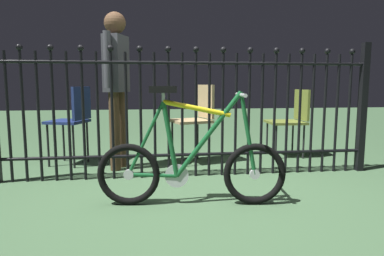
{
  "coord_description": "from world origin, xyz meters",
  "views": [
    {
      "loc": [
        -0.4,
        -2.6,
        0.91
      ],
      "look_at": [
        -0.04,
        0.21,
        0.55
      ],
      "focal_mm": 31.91,
      "sensor_mm": 36.0,
      "label": 1
    }
  ],
  "objects_px": {
    "chair_navy": "(73,117)",
    "person_visitor": "(116,77)",
    "bicycle": "(191,166)",
    "chair_tan": "(197,115)",
    "chair_olive": "(292,116)"
  },
  "relations": [
    {
      "from": "bicycle",
      "to": "chair_tan",
      "type": "relative_size",
      "value": 1.57
    },
    {
      "from": "chair_olive",
      "to": "chair_tan",
      "type": "distance_m",
      "value": 1.27
    },
    {
      "from": "chair_tan",
      "to": "person_visitor",
      "type": "bearing_deg",
      "value": -167.4
    },
    {
      "from": "chair_navy",
      "to": "person_visitor",
      "type": "distance_m",
      "value": 0.72
    },
    {
      "from": "bicycle",
      "to": "chair_tan",
      "type": "bearing_deg",
      "value": 80.31
    },
    {
      "from": "chair_olive",
      "to": "chair_navy",
      "type": "bearing_deg",
      "value": -176.66
    },
    {
      "from": "bicycle",
      "to": "chair_tan",
      "type": "xyz_separation_m",
      "value": [
        0.24,
        1.43,
        0.26
      ]
    },
    {
      "from": "chair_tan",
      "to": "person_visitor",
      "type": "relative_size",
      "value": 0.55
    },
    {
      "from": "person_visitor",
      "to": "chair_tan",
      "type": "bearing_deg",
      "value": 12.6
    },
    {
      "from": "chair_olive",
      "to": "chair_tan",
      "type": "bearing_deg",
      "value": -171.0
    },
    {
      "from": "bicycle",
      "to": "chair_tan",
      "type": "height_order",
      "value": "chair_tan"
    },
    {
      "from": "chair_navy",
      "to": "person_visitor",
      "type": "relative_size",
      "value": 0.54
    },
    {
      "from": "chair_navy",
      "to": "person_visitor",
      "type": "bearing_deg",
      "value": -25.42
    },
    {
      "from": "bicycle",
      "to": "chair_navy",
      "type": "height_order",
      "value": "bicycle"
    },
    {
      "from": "chair_navy",
      "to": "chair_olive",
      "type": "bearing_deg",
      "value": 3.34
    }
  ]
}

